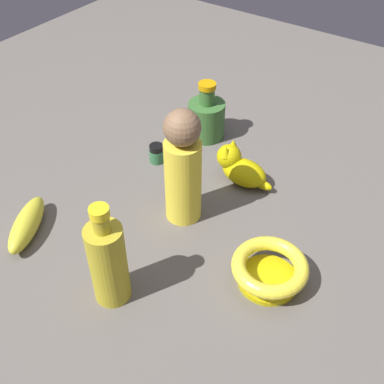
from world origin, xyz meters
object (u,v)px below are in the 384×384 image
object	(u,v)px
nail_polish_jar	(157,153)
bowl	(270,269)
bottle_tall	(108,262)
banana	(27,224)
person_figure_adult	(183,168)
cat_figurine	(239,167)
bottle_short	(206,117)

from	to	relation	value
nail_polish_jar	bowl	xyz separation A→B (m)	(-0.38, 0.16, 0.01)
bottle_tall	banana	distance (m)	0.25
nail_polish_jar	bowl	size ratio (longest dim) A/B	0.33
person_figure_adult	nail_polish_jar	size ratio (longest dim) A/B	5.59
nail_polish_jar	cat_figurine	size ratio (longest dim) A/B	0.31
bottle_short	bowl	size ratio (longest dim) A/B	1.07
banana	person_figure_adult	bearing A→B (deg)	-74.41
bowl	nail_polish_jar	bearing A→B (deg)	-23.16
banana	nail_polish_jar	bearing A→B (deg)	-40.39
person_figure_adult	bottle_short	distance (m)	0.30
nail_polish_jar	bowl	distance (m)	0.41
person_figure_adult	bowl	world-z (taller)	person_figure_adult
person_figure_adult	bottle_tall	bearing A→B (deg)	94.23
bottle_tall	banana	xyz separation A→B (m)	(0.24, -0.01, -0.06)
cat_figurine	banana	xyz separation A→B (m)	(0.26, 0.38, -0.01)
bottle_tall	cat_figurine	bearing A→B (deg)	-92.86
bottle_short	bowl	bearing A→B (deg)	137.50
nail_polish_jar	cat_figurine	world-z (taller)	cat_figurine
bottle_short	nail_polish_jar	bearing A→B (deg)	76.85
person_figure_adult	bowl	xyz separation A→B (m)	(-0.22, 0.05, -0.09)
person_figure_adult	bottle_tall	size ratio (longest dim) A/B	1.20
banana	cat_figurine	bearing A→B (deg)	-63.52
bottle_short	banana	bearing A→B (deg)	78.20
bottle_short	bowl	xyz separation A→B (m)	(-0.34, 0.32, -0.02)
bottle_tall	cat_figurine	world-z (taller)	bottle_tall
bowl	banana	xyz separation A→B (m)	(0.44, 0.16, -0.01)
bottle_tall	cat_figurine	size ratio (longest dim) A/B	1.45
person_figure_adult	bottle_short	size ratio (longest dim) A/B	1.70
bottle_tall	banana	size ratio (longest dim) A/B	1.35
bottle_tall	bottle_short	bearing A→B (deg)	-74.55
person_figure_adult	banana	xyz separation A→B (m)	(0.22, 0.22, -0.10)
person_figure_adult	nail_polish_jar	bearing A→B (deg)	-35.00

